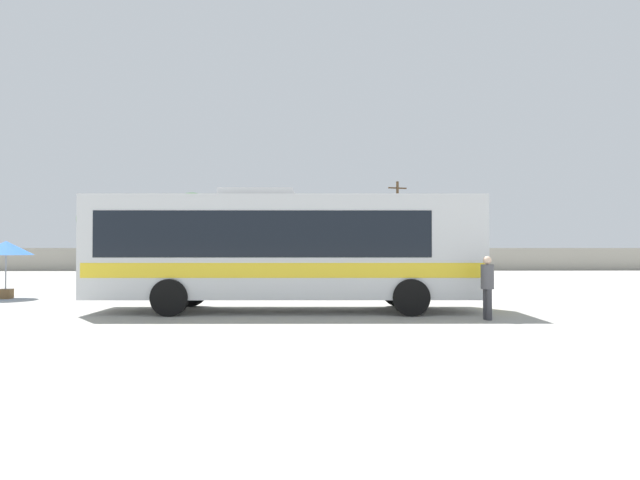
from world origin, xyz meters
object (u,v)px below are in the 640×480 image
at_px(utility_pole_near, 398,223).
at_px(roadside_tree_midleft, 193,216).
at_px(vendor_umbrella_near_gate_blue, 6,250).
at_px(parked_car_second_silver, 185,263).
at_px(attendant_by_bus_door, 487,284).
at_px(roadside_tree_midright, 378,230).
at_px(coach_bus_silver_yellow, 282,246).
at_px(parked_car_third_black, 283,263).
at_px(roadside_tree_left, 105,219).
at_px(parked_car_leftmost_dark_blue, 108,263).

relative_size(utility_pole_near, roadside_tree_midleft, 1.12).
xyz_separation_m(vendor_umbrella_near_gate_blue, parked_car_second_silver, (1.69, 21.29, -1.08)).
distance_m(attendant_by_bus_door, roadside_tree_midleft, 38.84).
bearing_deg(vendor_umbrella_near_gate_blue, parked_car_second_silver, 85.46).
bearing_deg(roadside_tree_midright, coach_bus_silver_yellow, -102.43).
relative_size(parked_car_third_black, roadside_tree_left, 0.62).
bearing_deg(vendor_umbrella_near_gate_blue, parked_car_leftmost_dark_blue, 101.20).
bearing_deg(roadside_tree_midleft, coach_bus_silver_yellow, -73.01).
distance_m(attendant_by_bus_door, vendor_umbrella_near_gate_blue, 17.33).
bearing_deg(utility_pole_near, vendor_umbrella_near_gate_blue, -125.69).
xyz_separation_m(attendant_by_bus_door, roadside_tree_left, (-23.30, 33.98, 3.60)).
bearing_deg(roadside_tree_left, parked_car_third_black, -23.86).
distance_m(parked_car_leftmost_dark_blue, roadside_tree_midleft, 10.50).
height_order(vendor_umbrella_near_gate_blue, parked_car_leftmost_dark_blue, vendor_umbrella_near_gate_blue).
height_order(parked_car_third_black, roadside_tree_midleft, roadside_tree_midleft).
bearing_deg(roadside_tree_left, vendor_umbrella_near_gate_blue, -75.62).
relative_size(roadside_tree_left, roadside_tree_midleft, 0.93).
relative_size(coach_bus_silver_yellow, parked_car_leftmost_dark_blue, 2.78).
relative_size(parked_car_second_silver, roadside_tree_midleft, 0.66).
height_order(parked_car_second_silver, parked_car_third_black, parked_car_third_black).
bearing_deg(parked_car_second_silver, vendor_umbrella_near_gate_blue, -94.54).
bearing_deg(attendant_by_bus_door, roadside_tree_midleft, 113.98).
bearing_deg(parked_car_second_silver, coach_bus_silver_yellow, -70.61).
distance_m(parked_car_third_black, roadside_tree_left, 18.48).
height_order(parked_car_second_silver, roadside_tree_midleft, roadside_tree_midleft).
relative_size(parked_car_second_silver, parked_car_third_black, 1.15).
bearing_deg(utility_pole_near, roadside_tree_midleft, 173.77).
bearing_deg(parked_car_leftmost_dark_blue, roadside_tree_midright, 20.31).
bearing_deg(roadside_tree_midright, roadside_tree_midleft, 178.73).
bearing_deg(roadside_tree_left, parked_car_leftmost_dark_blue, -67.01).
distance_m(parked_car_second_silver, roadside_tree_midright, 18.03).
relative_size(parked_car_second_silver, roadside_tree_left, 0.72).
xyz_separation_m(parked_car_second_silver, roadside_tree_midright, (16.16, 7.46, 2.86)).
distance_m(vendor_umbrella_near_gate_blue, utility_pole_near, 33.40).
xyz_separation_m(parked_car_leftmost_dark_blue, utility_pole_near, (23.53, 6.43, 3.41)).
xyz_separation_m(parked_car_leftmost_dark_blue, roadside_tree_left, (-3.04, 7.17, 3.80)).
bearing_deg(roadside_tree_left, roadside_tree_midleft, 9.92).
relative_size(coach_bus_silver_yellow, roadside_tree_left, 1.75).
bearing_deg(utility_pole_near, parked_car_third_black, -146.72).
xyz_separation_m(roadside_tree_midleft, roadside_tree_midright, (17.38, -0.38, -1.28)).
distance_m(vendor_umbrella_near_gate_blue, parked_car_second_silver, 21.38).
xyz_separation_m(coach_bus_silver_yellow, parked_car_third_black, (-1.19, 24.55, -1.16)).
bearing_deg(parked_car_leftmost_dark_blue, roadside_tree_midleft, 61.84).
distance_m(utility_pole_near, roadside_tree_midleft, 19.10).
relative_size(utility_pole_near, roadside_tree_midright, 1.56).
height_order(attendant_by_bus_door, parked_car_leftmost_dark_blue, attendant_by_bus_door).
xyz_separation_m(coach_bus_silver_yellow, roadside_tree_midright, (7.24, 32.82, 1.67)).
bearing_deg(parked_car_third_black, vendor_umbrella_near_gate_blue, -114.69).
distance_m(coach_bus_silver_yellow, utility_pole_near, 32.43).
xyz_separation_m(attendant_by_bus_door, parked_car_leftmost_dark_blue, (-20.25, 26.80, -0.20)).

